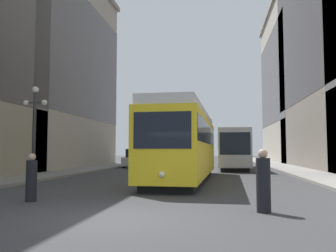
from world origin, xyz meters
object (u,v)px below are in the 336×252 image
(streetcar, at_px, (185,143))
(parked_car_left_near, at_px, (151,157))
(parked_car_left_mid, at_px, (136,159))
(pedestrian_crossing_near, at_px, (31,179))
(pedestrian_crossing_far, at_px, (263,183))
(transit_bus, at_px, (232,148))
(lamp_post_left_near, at_px, (35,117))

(streetcar, height_order, parked_car_left_near, streetcar)
(parked_car_left_near, height_order, parked_car_left_mid, same)
(pedestrian_crossing_near, relative_size, pedestrian_crossing_far, 0.92)
(transit_bus, bearing_deg, streetcar, -103.27)
(pedestrian_crossing_near, bearing_deg, streetcar, 171.77)
(lamp_post_left_near, bearing_deg, pedestrian_crossing_near, -60.60)
(transit_bus, relative_size, parked_car_left_near, 2.58)
(transit_bus, bearing_deg, pedestrian_crossing_near, -108.65)
(transit_bus, relative_size, pedestrian_crossing_far, 6.86)
(lamp_post_left_near, bearing_deg, transit_bus, 52.32)
(parked_car_left_near, relative_size, pedestrian_crossing_near, 2.89)
(lamp_post_left_near, bearing_deg, pedestrian_crossing_far, -35.26)
(pedestrian_crossing_far, bearing_deg, parked_car_left_near, -164.69)
(parked_car_left_mid, bearing_deg, parked_car_left_near, 90.11)
(streetcar, xyz_separation_m, lamp_post_left_near, (-8.25, -1.61, 1.43))
(lamp_post_left_near, bearing_deg, streetcar, 11.08)
(parked_car_left_mid, xyz_separation_m, pedestrian_crossing_near, (2.08, -23.19, -0.11))
(pedestrian_crossing_near, xyz_separation_m, lamp_post_left_near, (-3.98, 7.06, 2.80))
(streetcar, bearing_deg, pedestrian_crossing_far, -70.41)
(pedestrian_crossing_near, bearing_deg, parked_car_left_mid, -156.90)
(parked_car_left_mid, xyz_separation_m, pedestrian_crossing_far, (9.43, -24.15, -0.04))
(streetcar, height_order, parked_car_left_mid, streetcar)
(parked_car_left_mid, height_order, pedestrian_crossing_near, parked_car_left_mid)
(streetcar, xyz_separation_m, parked_car_left_mid, (-6.35, 14.52, -1.26))
(streetcar, xyz_separation_m, parked_car_left_near, (-6.34, 21.95, -1.26))
(parked_car_left_mid, relative_size, pedestrian_crossing_near, 3.06)
(transit_bus, relative_size, lamp_post_left_near, 2.31)
(parked_car_left_mid, height_order, lamp_post_left_near, lamp_post_left_near)
(parked_car_left_near, xyz_separation_m, pedestrian_crossing_near, (2.08, -30.62, -0.11))
(parked_car_left_mid, height_order, pedestrian_crossing_far, parked_car_left_mid)
(parked_car_left_near, distance_m, parked_car_left_mid, 7.43)
(parked_car_left_near, bearing_deg, pedestrian_crossing_near, -84.36)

